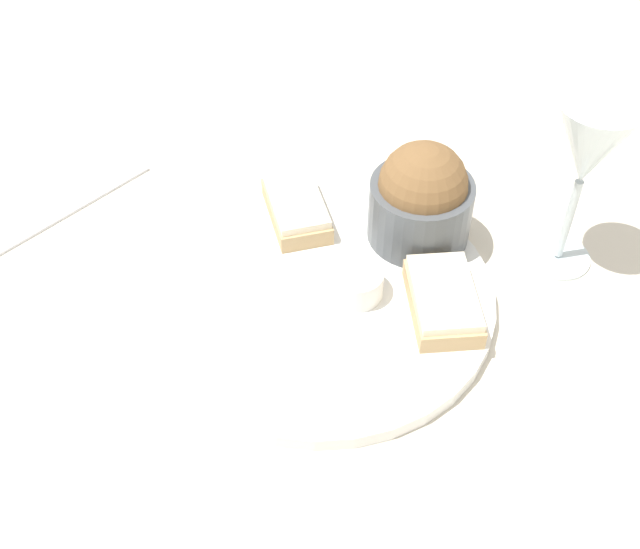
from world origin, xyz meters
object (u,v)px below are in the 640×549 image
(cheese_toast_near, at_px, (443,300))
(cheese_toast_far, at_px, (297,208))
(fork, at_px, (73,209))
(wine_glass, at_px, (589,151))
(salad_bowl, at_px, (421,198))
(sauce_ramekin, at_px, (356,281))

(cheese_toast_near, distance_m, cheese_toast_far, 0.17)
(cheese_toast_far, relative_size, fork, 0.55)
(cheese_toast_near, relative_size, fork, 0.57)
(cheese_toast_near, height_order, wine_glass, wine_glass)
(salad_bowl, height_order, cheese_toast_far, salad_bowl)
(sauce_ramekin, relative_size, wine_glass, 0.28)
(cheese_toast_far, xyz_separation_m, fork, (0.17, 0.14, -0.02))
(wine_glass, relative_size, fork, 0.92)
(sauce_ramekin, distance_m, cheese_toast_near, 0.08)
(sauce_ramekin, relative_size, fork, 0.26)
(cheese_toast_far, height_order, wine_glass, wine_glass)
(sauce_ramekin, height_order, cheese_toast_near, same)
(salad_bowl, height_order, fork, salad_bowl)
(wine_glass, bearing_deg, fork, 38.50)
(sauce_ramekin, bearing_deg, salad_bowl, -82.44)
(fork, bearing_deg, cheese_toast_near, -155.74)
(cheese_toast_far, bearing_deg, fork, 39.92)
(cheese_toast_far, distance_m, wine_glass, 0.27)
(cheese_toast_near, bearing_deg, salad_bowl, -35.62)
(cheese_toast_near, relative_size, cheese_toast_far, 1.04)
(sauce_ramekin, distance_m, fork, 0.30)
(cheese_toast_far, relative_size, wine_glass, 0.60)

